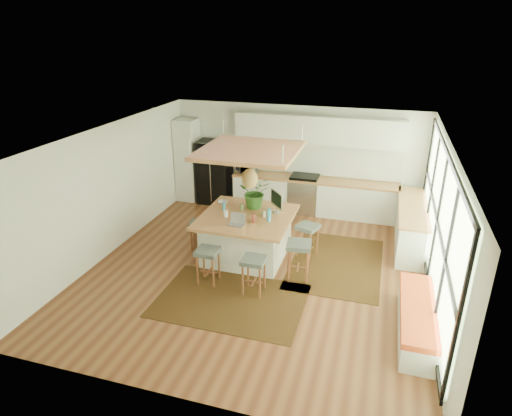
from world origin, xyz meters
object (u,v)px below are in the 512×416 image
(island, at_px, (247,236))
(microwave, at_px, (247,167))
(laptop, at_px, (236,220))
(island_plant, at_px, (255,195))
(stool_left_side, at_px, (199,233))
(stool_right_front, at_px, (298,262))
(fridge, at_px, (215,170))
(stool_right_back, at_px, (307,240))
(stool_near_left, at_px, (208,266))
(monitor, at_px, (277,201))
(stool_near_right, at_px, (254,275))

(island, relative_size, microwave, 3.73)
(island, distance_m, laptop, 0.77)
(island_plant, bearing_deg, island, -95.27)
(island, bearing_deg, stool_left_side, 177.90)
(island, distance_m, stool_right_front, 1.35)
(island, height_order, laptop, laptop)
(fridge, distance_m, laptop, 3.65)
(stool_right_back, bearing_deg, stool_near_left, -135.20)
(island, bearing_deg, microwave, 107.62)
(stool_left_side, bearing_deg, stool_near_left, -59.73)
(fridge, relative_size, monitor, 3.36)
(stool_near_right, relative_size, stool_right_front, 0.92)
(fridge, distance_m, microwave, 0.93)
(island, relative_size, laptop, 5.63)
(stool_near_left, distance_m, microwave, 4.03)
(island, height_order, microwave, microwave)
(stool_near_right, xyz_separation_m, laptop, (-0.60, 0.78, 0.70))
(island, distance_m, stool_near_right, 1.40)
(island, xyz_separation_m, island_plant, (0.04, 0.47, 0.75))
(stool_near_left, relative_size, island_plant, 0.97)
(stool_right_front, bearing_deg, microwave, 122.21)
(laptop, height_order, monitor, monitor)
(stool_right_front, bearing_deg, stool_left_side, 165.18)
(stool_right_front, height_order, stool_left_side, stool_right_front)
(stool_near_left, distance_m, stool_near_right, 0.93)
(stool_near_right, bearing_deg, island_plant, 105.76)
(stool_near_left, bearing_deg, laptop, 65.31)
(laptop, bearing_deg, stool_right_back, 39.82)
(stool_left_side, distance_m, laptop, 1.37)
(fridge, relative_size, island_plant, 2.39)
(microwave, relative_size, island_plant, 0.69)
(microwave, height_order, island_plant, island_plant)
(stool_right_front, relative_size, stool_left_side, 1.21)
(stool_right_back, height_order, monitor, monitor)
(monitor, bearing_deg, stool_left_side, -120.24)
(stool_right_front, bearing_deg, stool_right_back, 90.35)
(fridge, bearing_deg, stool_left_side, -77.39)
(island_plant, bearing_deg, stool_right_front, -41.84)
(stool_left_side, relative_size, laptop, 1.91)
(stool_right_back, height_order, stool_left_side, stool_right_back)
(island, relative_size, island_plant, 2.57)
(island, distance_m, island_plant, 0.88)
(fridge, bearing_deg, monitor, -47.30)
(stool_near_right, bearing_deg, stool_near_left, 174.76)
(stool_near_left, height_order, island_plant, island_plant)
(island, bearing_deg, island_plant, 84.73)
(stool_near_left, distance_m, monitor, 1.97)
(laptop, bearing_deg, island, 88.08)
(laptop, bearing_deg, microwave, 109.06)
(stool_near_right, xyz_separation_m, monitor, (0.01, 1.61, 0.83))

